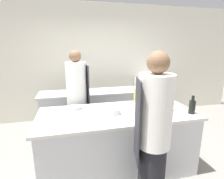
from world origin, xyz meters
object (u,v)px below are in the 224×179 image
(bottle_cooking_oil, at_px, (148,113))
(cup, at_px, (144,105))
(bottle_vinegar, at_px, (192,107))
(bowl_mixing_large, at_px, (114,111))
(bowl_prep_small, at_px, (75,108))
(stockpot, at_px, (77,86))
(chef_at_stove, at_px, (77,101))
(bottle_wine, at_px, (154,109))
(oven_range, at_px, (153,98))
(chef_at_prep_near, at_px, (153,138))
(bottle_olive_oil, at_px, (136,95))

(bottle_cooking_oil, relative_size, cup, 2.18)
(bottle_vinegar, height_order, bowl_mixing_large, bottle_vinegar)
(bottle_cooking_oil, xyz_separation_m, bowl_prep_small, (-0.89, 0.59, -0.07))
(bottle_vinegar, distance_m, stockpot, 2.20)
(chef_at_stove, relative_size, bottle_wine, 5.75)
(bottle_vinegar, distance_m, cup, 0.67)
(oven_range, relative_size, chef_at_stove, 0.57)
(bottle_wine, height_order, stockpot, bottle_wine)
(cup, bearing_deg, stockpot, 126.13)
(bowl_mixing_large, xyz_separation_m, cup, (0.48, 0.09, 0.01))
(bottle_cooking_oil, height_order, cup, bottle_cooking_oil)
(bowl_prep_small, bearing_deg, chef_at_stove, 83.84)
(bottle_vinegar, relative_size, bowl_mixing_large, 1.41)
(bottle_cooking_oil, height_order, bowl_mixing_large, bottle_cooking_oil)
(chef_at_stove, height_order, bottle_wine, chef_at_stove)
(oven_range, bearing_deg, chef_at_prep_near, -116.56)
(bottle_wine, height_order, cup, bottle_wine)
(bottle_vinegar, relative_size, bowl_prep_small, 1.42)
(bottle_olive_oil, relative_size, bottle_cooking_oil, 1.36)
(oven_range, height_order, bottle_vinegar, bottle_vinegar)
(bottle_vinegar, height_order, bowl_prep_small, bottle_vinegar)
(chef_at_stove, bearing_deg, stockpot, 169.78)
(bottle_cooking_oil, bearing_deg, chef_at_prep_near, -108.16)
(bottle_wine, xyz_separation_m, bottle_cooking_oil, (-0.10, -0.05, -0.03))
(bottle_olive_oil, height_order, bottle_cooking_oil, bottle_olive_oil)
(chef_at_stove, bearing_deg, bottle_vinegar, 47.97)
(bottle_vinegar, bearing_deg, bottle_wine, 179.79)
(bottle_vinegar, distance_m, bottle_cooking_oil, 0.68)
(oven_range, relative_size, bowl_mixing_large, 5.43)
(bottle_cooking_oil, relative_size, stockpot, 0.71)
(chef_at_prep_near, relative_size, bottle_wine, 5.81)
(oven_range, xyz_separation_m, bottle_olive_oil, (-0.99, -1.32, 0.51))
(bowl_mixing_large, height_order, cup, cup)
(bottle_cooking_oil, bearing_deg, stockpot, 116.64)
(bottle_wine, bearing_deg, cup, 89.36)
(chef_at_prep_near, distance_m, bottle_olive_oil, 1.20)
(stockpot, bearing_deg, cup, -53.87)
(bottle_vinegar, bearing_deg, chef_at_stove, 146.78)
(chef_at_stove, height_order, bottle_cooking_oil, chef_at_stove)
(oven_range, distance_m, chef_at_prep_near, 2.81)
(bottle_olive_oil, relative_size, bowl_prep_small, 1.71)
(bowl_prep_small, xyz_separation_m, stockpot, (0.06, 1.06, 0.09))
(chef_at_stove, height_order, bowl_prep_small, chef_at_stove)
(oven_range, relative_size, cup, 9.44)
(chef_at_prep_near, bearing_deg, bottle_cooking_oil, -4.33)
(bowl_mixing_large, xyz_separation_m, bowl_prep_small, (-0.51, 0.31, -0.01))
(oven_range, xyz_separation_m, bottle_wine, (-1.00, -1.99, 0.51))
(chef_at_stove, relative_size, bottle_vinegar, 6.78)
(chef_at_stove, relative_size, stockpot, 5.44)
(bottle_cooking_oil, xyz_separation_m, cup, (0.10, 0.38, -0.04))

